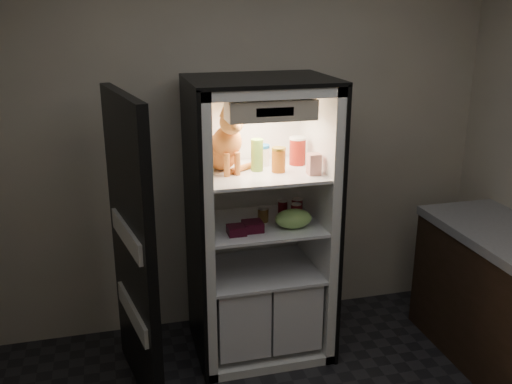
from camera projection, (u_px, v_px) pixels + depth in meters
room_shell at (346, 180)px, 2.30m from camera, size 3.60×3.60×3.60m
refrigerator at (259, 240)px, 3.83m from camera, size 0.90×0.72×1.88m
fridge_door at (133, 253)px, 3.34m from camera, size 0.22×0.87×1.85m
tabby_cat at (225, 145)px, 3.58m from camera, size 0.39×0.43×0.44m
parmesan_shaker at (257, 155)px, 3.60m from camera, size 0.08×0.08×0.20m
mayo_tub at (262, 155)px, 3.73m from camera, size 0.10×0.10×0.14m
salsa_jar at (279, 160)px, 3.58m from camera, size 0.09×0.09×0.16m
pepper_jar at (297, 151)px, 3.74m from camera, size 0.11×0.11×0.18m
cream_carton at (314, 164)px, 3.53m from camera, size 0.08×0.08×0.13m
soda_can_a at (283, 209)px, 3.80m from camera, size 0.06×0.06×0.12m
soda_can_b at (297, 209)px, 3.78m from camera, size 0.07×0.07×0.14m
soda_can_c at (296, 213)px, 3.71m from camera, size 0.07×0.07×0.13m
condiment_jar at (263, 214)px, 3.73m from camera, size 0.07×0.07×0.10m
grape_bag at (293, 219)px, 3.63m from camera, size 0.24×0.17×0.12m
berry_box_left at (236, 230)px, 3.53m from camera, size 0.11×0.11×0.06m
berry_box_right at (253, 226)px, 3.58m from camera, size 0.12×0.12×0.06m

